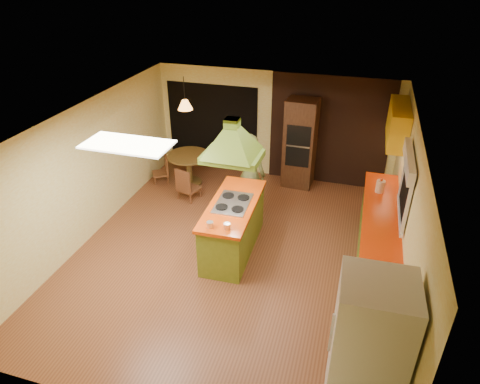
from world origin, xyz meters
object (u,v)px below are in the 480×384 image
(refrigerator, at_px, (368,351))
(dining_table, at_px, (189,163))
(canister_large, at_px, (380,186))
(man, at_px, (250,175))
(wall_oven, at_px, (300,144))
(kitchen_island, at_px, (233,226))

(refrigerator, relative_size, dining_table, 1.96)
(dining_table, height_order, canister_large, canister_large)
(man, xyz_separation_m, wall_oven, (0.75, 1.50, 0.15))
(man, xyz_separation_m, canister_large, (2.48, -0.10, 0.17))
(refrigerator, height_order, canister_large, refrigerator)
(kitchen_island, xyz_separation_m, man, (-0.05, 1.31, 0.38))
(canister_large, bearing_deg, kitchen_island, -153.51)
(refrigerator, distance_m, canister_large, 3.77)
(kitchen_island, relative_size, dining_table, 2.00)
(wall_oven, height_order, dining_table, wall_oven)
(wall_oven, bearing_deg, dining_table, -160.69)
(refrigerator, height_order, dining_table, refrigerator)
(kitchen_island, distance_m, man, 1.37)
(man, distance_m, refrigerator, 4.55)
(dining_table, bearing_deg, kitchen_island, -51.08)
(wall_oven, xyz_separation_m, canister_large, (1.73, -1.60, 0.02))
(kitchen_island, relative_size, man, 1.13)
(kitchen_island, xyz_separation_m, wall_oven, (0.70, 2.81, 0.53))
(refrigerator, height_order, wall_oven, wall_oven)
(dining_table, relative_size, canister_large, 4.23)
(kitchen_island, height_order, refrigerator, refrigerator)
(man, relative_size, canister_large, 7.52)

